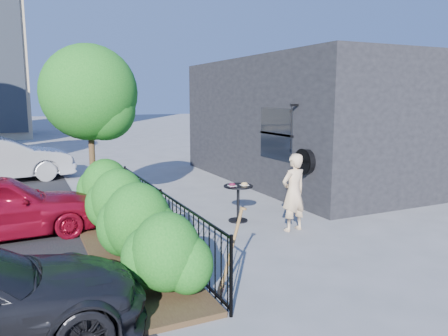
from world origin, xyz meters
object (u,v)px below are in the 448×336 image
patio_tree (92,98)px  woman (294,192)px  car_silver (0,159)px  shovel (230,257)px  cafe_table (238,197)px

patio_tree → woman: 5.03m
car_silver → woman: bearing=-151.4°
patio_tree → shovel: size_ratio=3.00×
shovel → car_silver: size_ratio=0.29×
shovel → car_silver: 11.26m
shovel → car_silver: car_silver is taller
shovel → car_silver: (-3.21, 10.79, 0.18)m
patio_tree → cafe_table: (2.81, -1.89, -2.19)m
shovel → woman: bearing=40.7°
cafe_table → woman: woman is taller
car_silver → cafe_table: bearing=-151.4°
cafe_table → woman: 1.35m
woman → car_silver: bearing=-64.7°
patio_tree → car_silver: size_ratio=0.86×
woman → shovel: woman is taller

